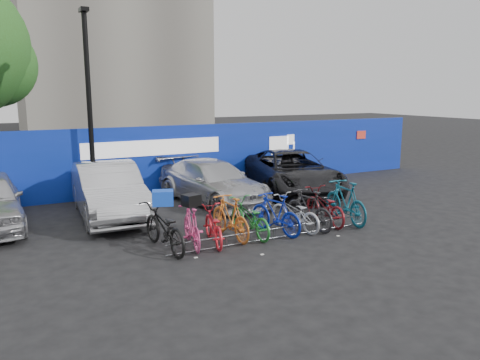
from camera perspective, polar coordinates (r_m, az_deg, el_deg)
ground at (r=12.18m, az=2.67°, el=-6.49°), size 100.00×100.00×0.00m
hoarding at (r=17.26m, az=-7.30°, el=2.67°), size 22.00×0.18×2.40m
lamppost at (r=15.68m, az=-17.91°, el=9.02°), size 0.25×0.50×6.11m
bike_rack at (r=11.64m, az=4.17°, el=-6.50°), size 5.60×0.03×0.30m
car_1 at (r=14.06m, az=-15.74°, el=-1.26°), size 1.87×4.81×1.56m
car_2 at (r=15.36m, az=-3.37°, el=-0.22°), size 2.81×5.01×1.37m
car_3 at (r=16.90m, az=6.30°, el=0.98°), size 3.70×5.86×1.51m
bike_0 at (r=10.90m, az=-9.27°, el=-5.77°), size 0.93×2.11×1.07m
bike_1 at (r=11.07m, az=-5.91°, el=-5.64°), size 0.73×1.71×1.00m
bike_2 at (r=11.25m, az=-3.33°, el=-5.59°), size 0.92×1.79×0.90m
bike_3 at (r=11.60m, az=-1.21°, el=-4.56°), size 0.62×1.84×1.09m
bike_4 at (r=11.80m, az=1.14°, el=-4.63°), size 0.72×1.85×0.96m
bike_5 at (r=12.02m, az=4.34°, el=-4.12°), size 0.90×1.83×1.06m
bike_6 at (r=12.41m, az=6.66°, el=-4.00°), size 0.94×1.85×0.93m
bike_7 at (r=12.55m, az=8.41°, el=-3.56°), size 0.70×1.81×1.06m
bike_8 at (r=13.11m, az=10.25°, el=-3.18°), size 0.80×1.92×0.98m
bike_9 at (r=13.31m, az=12.73°, el=-2.59°), size 0.78×2.04×1.20m
cargo_crate at (r=10.72m, az=-9.39°, el=-2.16°), size 0.56×0.49×0.34m
cargo_topcase at (r=10.91m, az=-5.98°, el=-2.45°), size 0.44×0.41×0.27m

